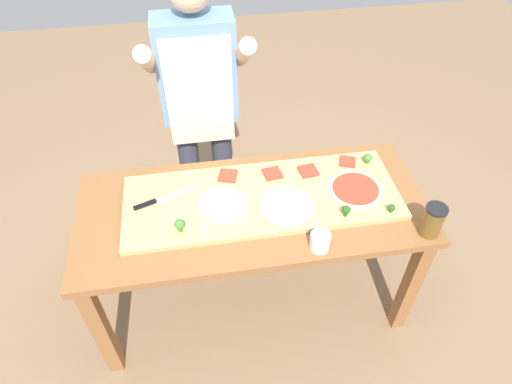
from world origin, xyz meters
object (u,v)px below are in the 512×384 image
Objects in this scene: pizza_slice_center at (228,176)px; cheese_crumble_b at (206,228)px; pizza_slice_far_left at (272,173)px; pizza_slice_far_right at (347,162)px; pizza_whole_cheese_artichoke at (287,206)px; flour_cup at (320,242)px; pizza_whole_white_garlic at (224,205)px; broccoli_floret_back_right at (368,158)px; prep_table at (252,221)px; pizza_whole_tomato_red at (355,189)px; broccoli_floret_front_left at (391,208)px; broccoli_floret_center_right at (346,210)px; cheese_crumble_a at (266,187)px; sauce_jar at (432,220)px; pizza_slice_near_left at (308,171)px; chefs_knife at (157,201)px; cook_center at (200,99)px; cheese_crumble_c at (315,222)px; broccoli_floret_back_left at (180,225)px.

cheese_crumble_b is at bearing -112.44° from pizza_slice_center.
pizza_slice_far_left is 1.10× the size of pizza_slice_far_right.
flour_cup reaches higher than pizza_whole_cheese_artichoke.
broccoli_floret_back_right is at bearing 13.74° from pizza_whole_white_garlic.
pizza_slice_far_left is (0.13, 0.18, 0.14)m from prep_table.
broccoli_floret_front_left reaches higher than pizza_whole_tomato_red.
cheese_crumble_b is (-0.64, 0.01, -0.03)m from broccoli_floret_center_right.
sauce_jar reaches higher than cheese_crumble_a.
pizza_whole_tomato_red is 0.20m from broccoli_floret_front_left.
broccoli_floret_center_right is at bearing -73.31° from pizza_slice_near_left.
broccoli_floret_back_right is at bearing 88.74° from broccoli_floret_front_left.
chefs_knife reaches higher than cheese_crumble_a.
pizza_whole_white_garlic is 0.23m from cheese_crumble_a.
pizza_whole_cheese_artichoke is 0.65m from sauce_jar.
pizza_whole_cheese_artichoke is 0.79m from cook_center.
sauce_jar is at bearing -44.03° from cook_center.
cheese_crumble_b is at bearing -149.43° from prep_table.
pizza_whole_white_garlic is at bearing -158.69° from cheese_crumble_a.
cheese_crumble_c is at bearing -23.75° from pizza_whole_white_garlic.
cheese_crumble_b is (-0.31, -0.22, 0.00)m from cheese_crumble_a.
cheese_crumble_b reaches higher than pizza_whole_cheese_artichoke.
cheese_crumble_b is 0.50m from cheese_crumble_c.
broccoli_floret_front_left is at bearing -34.76° from pizza_slice_far_left.
sauce_jar is (0.61, -0.23, 0.05)m from pizza_whole_cheese_artichoke.
cheese_crumble_a is at bearing 21.31° from pizza_whole_white_garlic.
cheese_crumble_b is at bearing 175.52° from cheese_crumble_c.
broccoli_floret_back_right reaches higher than cheese_crumble_b.
broccoli_floret_back_right is (0.10, -0.02, 0.03)m from pizza_slice_far_right.
pizza_slice_center is 0.73m from broccoli_floret_back_right.
broccoli_floret_center_right is at bearing -19.85° from pizza_whole_cheese_artichoke.
sauce_jar is at bearing -17.81° from pizza_whole_white_garlic.
pizza_slice_far_right is (0.67, 0.21, -0.00)m from pizza_whole_white_garlic.
cheese_crumble_a is at bearing -117.87° from pizza_slice_far_left.
cheese_crumble_a is at bearing 35.19° from cheese_crumble_b.
pizza_slice_far_right is 0.38m from broccoli_floret_front_left.
cheese_crumble_a reaches higher than pizza_slice_near_left.
broccoli_floret_back_left is 0.76m from broccoli_floret_center_right.
pizza_slice_far_right is (0.38, 0.27, -0.00)m from pizza_whole_cheese_artichoke.
chefs_knife is 0.77m from pizza_slice_near_left.
pizza_whole_cheese_artichoke and cheese_crumble_c have the same top height.
pizza_slice_far_right is 0.91× the size of flour_cup.
pizza_whole_cheese_artichoke is at bearing -62.71° from cheese_crumble_a.
pizza_whole_tomato_red is 0.16× the size of cook_center.
cheese_crumble_c is at bearing -55.09° from cheese_crumble_a.
chefs_knife is at bearing -115.26° from cook_center.
pizza_whole_tomato_red is 3.06× the size of flour_cup.
broccoli_floret_back_left is at bearing -159.34° from pizza_slice_far_right.
pizza_slice_center is at bearing 175.14° from pizza_slice_far_left.
cook_center is at bearing 135.97° from sauce_jar.
pizza_slice_far_right is at bearing 24.14° from cheese_crumble_b.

